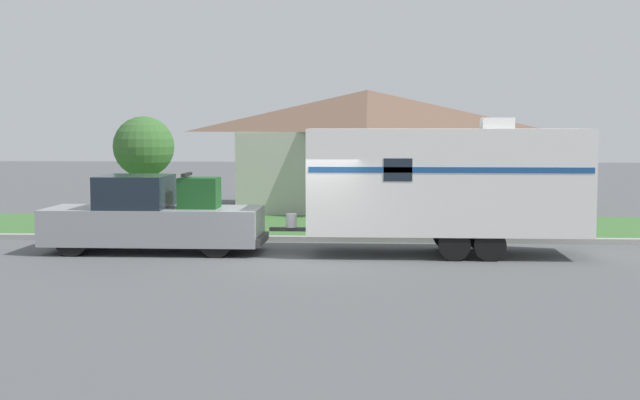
% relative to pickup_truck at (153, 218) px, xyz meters
% --- Properties ---
extents(ground_plane, '(120.00, 120.00, 0.00)m').
position_rel_pickup_truck_xyz_m(ground_plane, '(4.21, -1.27, -0.90)').
color(ground_plane, '#515456').
extents(curb_strip, '(80.00, 0.30, 0.14)m').
position_rel_pickup_truck_xyz_m(curb_strip, '(4.21, 2.48, -0.83)').
color(curb_strip, '#999993').
rests_on(curb_strip, ground_plane).
extents(lawn_strip, '(80.00, 7.00, 0.03)m').
position_rel_pickup_truck_xyz_m(lawn_strip, '(4.21, 6.13, -0.88)').
color(lawn_strip, '#3D6B33').
rests_on(lawn_strip, ground_plane).
extents(house_across_street, '(10.48, 6.71, 4.75)m').
position_rel_pickup_truck_xyz_m(house_across_street, '(5.52, 12.70, 1.56)').
color(house_across_street, '#B2B2A8').
rests_on(house_across_street, ground_plane).
extents(pickup_truck, '(5.74, 2.07, 2.09)m').
position_rel_pickup_truck_xyz_m(pickup_truck, '(0.00, 0.00, 0.00)').
color(pickup_truck, black).
rests_on(pickup_truck, ground_plane).
extents(travel_trailer, '(8.10, 2.41, 3.53)m').
position_rel_pickup_truck_xyz_m(travel_trailer, '(7.67, -0.00, 1.00)').
color(travel_trailer, black).
rests_on(travel_trailer, ground_plane).
extents(mailbox, '(0.48, 0.20, 1.32)m').
position_rel_pickup_truck_xyz_m(mailbox, '(5.54, 3.42, 0.12)').
color(mailbox, brown).
rests_on(mailbox, ground_plane).
extents(tree_in_yard, '(2.03, 2.03, 3.64)m').
position_rel_pickup_truck_xyz_m(tree_in_yard, '(-1.87, 6.32, 1.71)').
color(tree_in_yard, brown).
rests_on(tree_in_yard, ground_plane).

